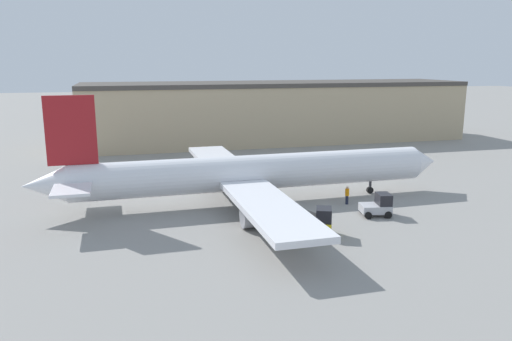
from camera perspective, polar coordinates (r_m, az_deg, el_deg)
The scene contains 6 objects.
ground_plane at distance 50.09m, azimuth -0.00°, elevation -3.64°, with size 400.00×400.00×0.00m, color gray.
terminal_building at distance 88.23m, azimuth 2.36°, elevation 6.74°, with size 65.94×14.95×10.34m.
airplane at distance 49.07m, azimuth -1.17°, elevation -0.37°, with size 41.84×36.91×10.94m.
ground_crew_worker at distance 49.99m, azimuth 10.37°, elevation -2.73°, with size 0.40×0.40×1.82m.
baggage_tug at distance 46.97m, azimuth 13.76°, elevation -3.91°, with size 2.96×2.60×2.05m.
belt_loader_truck at distance 40.94m, azimuth 6.94°, elevation -5.85°, with size 3.36×3.04×2.26m.
Camera 1 is at (-12.55, -46.48, 13.80)m, focal length 35.00 mm.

